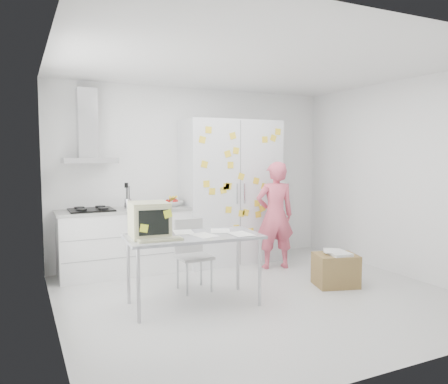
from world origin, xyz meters
name	(u,v)px	position (x,y,z in m)	size (l,w,h in m)	color
floor	(259,297)	(0.00, 0.00, -0.01)	(4.50, 4.00, 0.02)	silver
walls	(232,180)	(0.00, 0.72, 1.35)	(4.52, 4.01, 2.70)	white
ceiling	(261,64)	(0.00, 0.00, 2.70)	(4.50, 4.00, 0.02)	white
counter_run	(125,240)	(-1.20, 1.70, 0.47)	(1.84, 0.63, 1.28)	white
range_hood	(88,134)	(-1.65, 1.84, 1.96)	(0.70, 0.48, 1.01)	silver
tall_cabinet	(231,192)	(0.45, 1.67, 1.10)	(1.50, 0.68, 2.20)	silver
person	(275,215)	(0.86, 1.04, 0.79)	(0.57, 0.38, 1.58)	#D8546A
desk	(166,228)	(-1.10, 0.13, 0.89)	(1.51, 0.83, 1.17)	#989AA2
chair	(192,250)	(-0.61, 0.62, 0.49)	(0.40, 0.40, 0.87)	#ACABA9
cardboard_box	(336,269)	(1.09, -0.06, 0.21)	(0.61, 0.54, 0.45)	olive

